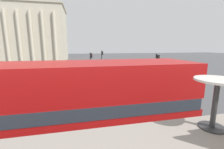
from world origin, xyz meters
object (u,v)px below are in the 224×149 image
Objects in this scene: traffic_light_near at (156,69)px; pedestrian_white at (31,70)px; double_decker_bus at (64,109)px; plaza_building_left at (28,34)px; traffic_light_far at (102,58)px; pedestrian_red at (97,65)px; traffic_light_mid at (91,62)px; pedestrian_yellow at (128,63)px; pedestrian_grey at (112,65)px; cafe_dining_table at (216,93)px.

traffic_light_near is 19.37m from pedestrian_white.
plaza_building_left reaches higher than double_decker_bus.
traffic_light_far is 2.31× the size of pedestrian_red.
pedestrian_yellow is at bearing 48.68° from traffic_light_mid.
pedestrian_grey is at bearing 59.22° from traffic_light_mid.
pedestrian_yellow is (26.67, -23.65, -7.68)m from plaza_building_left.
plaza_building_left reaches higher than cafe_dining_table.
traffic_light_mid is 6.83m from traffic_light_far.
cafe_dining_table is 25.56m from pedestrian_white.
double_decker_bus is 6.11× the size of pedestrian_grey.
pedestrian_grey is at bearing 87.02° from pedestrian_red.
plaza_building_left is (-15.45, 49.23, 6.42)m from double_decker_bus.
pedestrian_white is at bearing -73.84° from plaza_building_left.
plaza_building_left is 6.00× the size of traffic_light_near.
pedestrian_grey is (4.78, 8.02, -1.53)m from traffic_light_mid.
double_decker_bus is 2.67× the size of traffic_light_far.
plaza_building_left is at bearing -76.85° from pedestrian_yellow.
pedestrian_red is at bearing 155.73° from pedestrian_grey.
pedestrian_white is 19.05m from pedestrian_yellow.
plaza_building_left is at bearing 109.14° from double_decker_bus.
cafe_dining_table reaches higher than traffic_light_far.
traffic_light_mid is 13.65m from pedestrian_yellow.
traffic_light_far is 2.25× the size of pedestrian_yellow.
traffic_light_far reaches higher than pedestrian_yellow.
pedestrian_yellow is (4.18, 2.17, 0.02)m from pedestrian_grey.
pedestrian_red is (-0.59, 2.73, -1.58)m from traffic_light_far.
traffic_light_near is 1.03× the size of traffic_light_far.
pedestrian_white is 12.10m from pedestrian_red.
plaza_building_left is at bearing 127.19° from pedestrian_grey.
cafe_dining_table is at bearing -94.98° from traffic_light_far.
traffic_light_near reaches higher than pedestrian_white.
pedestrian_red is at bearing -51.58° from plaza_building_left.
double_decker_bus reaches higher than traffic_light_far.
pedestrian_white is (-6.82, 19.45, -1.27)m from double_decker_bus.
cafe_dining_table is 0.03× the size of plaza_building_left.
pedestrian_grey is at bearing -4.10° from pedestrian_white.
plaza_building_left reaches higher than pedestrian_yellow.
traffic_light_mid is at bearing -62.38° from plaza_building_left.
cafe_dining_table is 0.43× the size of pedestrian_white.
pedestrian_yellow is at bearing -41.57° from plaza_building_left.
plaza_building_left is 36.46m from pedestrian_yellow.
traffic_light_mid is at bearing -124.65° from pedestrian_grey.
double_decker_bus is at bearing -139.04° from traffic_light_near.
plaza_building_left is at bearing 118.26° from traffic_light_near.
pedestrian_red is at bearing 82.00° from double_decker_bus.
traffic_light_mid is 9.46m from pedestrian_grey.
plaza_building_left is 14.21× the size of pedestrian_red.
plaza_building_left is 6.16× the size of traffic_light_far.
traffic_light_near is 2.37× the size of pedestrian_red.
traffic_light_mid is 2.26× the size of pedestrian_red.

